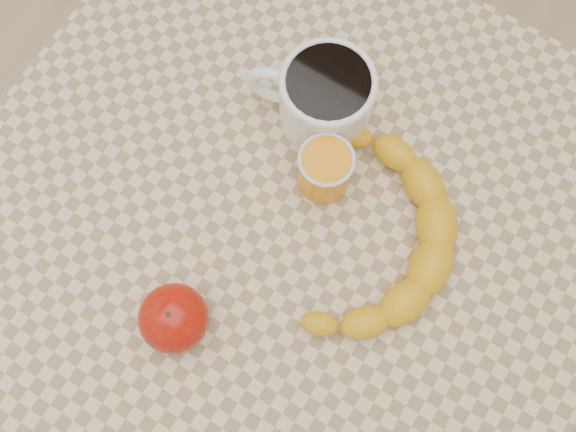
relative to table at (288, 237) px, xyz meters
The scene contains 6 objects.
ground 0.66m from the table, ahead, with size 3.00×3.00×0.00m, color tan.
table is the anchor object (origin of this frame).
coffee_mug 0.20m from the table, 104.78° to the left, with size 0.17×0.14×0.10m.
orange_juice_glass 0.14m from the table, 81.20° to the left, with size 0.07×0.07×0.08m.
apple 0.22m from the table, 104.11° to the right, with size 0.09×0.09×0.07m.
banana 0.16m from the table, 15.97° to the left, with size 0.27×0.35×0.05m, color yellow, non-canonical shape.
Camera 1 is at (0.11, -0.17, 1.51)m, focal length 40.00 mm.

